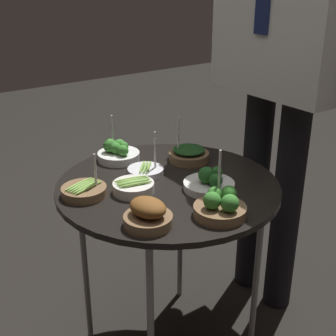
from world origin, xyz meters
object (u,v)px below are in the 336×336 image
Objects in this scene: bowl_spinach_back_right at (189,154)px; bowl_roast_back_left at (148,215)px; bowl_broccoli_front_left at (220,206)px; bowl_asparagus_front_center at (146,170)px; bowl_asparagus_near_rim at (133,187)px; bowl_asparagus_mid_right at (84,191)px; bowl_broccoli_mid_left at (210,183)px; serving_cart at (168,196)px; bowl_broccoli_center at (118,153)px; waiter_figure at (287,21)px.

bowl_spinach_back_right is 0.45m from bowl_roast_back_left.
bowl_asparagus_front_center is at bearing -177.96° from bowl_broccoli_front_left.
bowl_broccoli_front_left reaches higher than bowl_asparagus_near_rim.
bowl_roast_back_left is 0.97× the size of bowl_asparagus_mid_right.
serving_cart is at bearing -145.47° from bowl_broccoli_mid_left.
bowl_roast_back_left is 0.45m from bowl_broccoli_center.
serving_cart is 4.42× the size of bowl_spinach_back_right.
waiter_figure is (-0.03, 0.50, 0.49)m from serving_cart.
bowl_spinach_back_right is at bearing 94.50° from bowl_asparagus_mid_right.
serving_cart is 4.59× the size of bowl_broccoli_center.
bowl_spinach_back_right reaches higher than bowl_asparagus_near_rim.
bowl_asparagus_mid_right is 0.08× the size of waiter_figure.
bowl_spinach_back_right reaches higher than bowl_broccoli_mid_left.
serving_cart is 0.15m from bowl_broccoli_mid_left.
bowl_broccoli_mid_left is at bearing 104.86° from bowl_roast_back_left.
serving_cart is 4.49× the size of bowl_broccoli_mid_left.
bowl_broccoli_front_left is (0.25, -0.01, 0.07)m from serving_cart.
serving_cart is 5.62× the size of bowl_asparagus_near_rim.
bowl_spinach_back_right is at bearing 157.62° from bowl_broccoli_mid_left.
serving_cart is 0.26m from bowl_broccoli_front_left.
bowl_broccoli_center reaches higher than bowl_roast_back_left.
bowl_spinach_back_right is 1.22× the size of bowl_roast_back_left.
bowl_spinach_back_right is (-0.21, 0.09, 0.00)m from bowl_broccoli_mid_left.
bowl_asparagus_mid_right is at bearing -167.17° from bowl_roast_back_left.
bowl_broccoli_mid_left is 0.22m from bowl_asparagus_front_center.
bowl_broccoli_mid_left is 0.61m from waiter_figure.
bowl_broccoli_mid_left is 0.37m from bowl_asparagus_mid_right.
bowl_asparagus_near_rim is 0.14m from bowl_asparagus_mid_right.
bowl_roast_back_left is at bearing -31.94° from bowl_asparagus_front_center.
bowl_broccoli_mid_left is at bearing 34.53° from serving_cart.
bowl_broccoli_center is 0.71m from waiter_figure.
bowl_broccoli_center is at bearing -172.83° from serving_cart.
serving_cart is at bearing -86.97° from waiter_figure.
bowl_asparagus_mid_right is at bearing -85.50° from bowl_spinach_back_right.
bowl_asparagus_near_rim is at bearing -155.91° from bowl_broccoli_front_left.
waiter_figure reaches higher than bowl_asparagus_front_center.
bowl_asparagus_mid_right is (-0.07, -0.25, 0.06)m from serving_cart.
bowl_spinach_back_right is at bearing 109.13° from bowl_asparagus_near_rim.
bowl_asparagus_mid_right reaches higher than serving_cart.
bowl_spinach_back_right is 1.11× the size of bowl_asparagus_front_center.
bowl_asparagus_near_rim is 0.96× the size of bowl_roast_back_left.
bowl_asparagus_near_rim is 0.20m from bowl_roast_back_left.
waiter_figure is (-0.13, 0.43, 0.42)m from bowl_broccoli_mid_left.
bowl_asparagus_front_center reaches higher than bowl_asparagus_mid_right.
bowl_asparagus_mid_right is at bearing -50.42° from bowl_broccoli_center.
bowl_broccoli_center reaches higher than bowl_asparagus_near_rim.
bowl_spinach_back_right is 1.18× the size of bowl_asparagus_mid_right.
bowl_broccoli_front_left is 0.71m from waiter_figure.
bowl_asparagus_front_center is 0.93× the size of bowl_broccoli_center.
bowl_broccoli_mid_left is at bearing 16.45° from bowl_broccoli_center.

